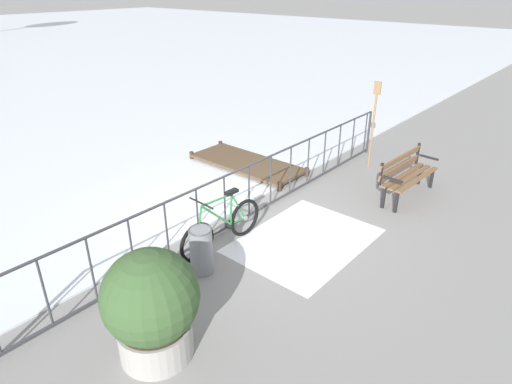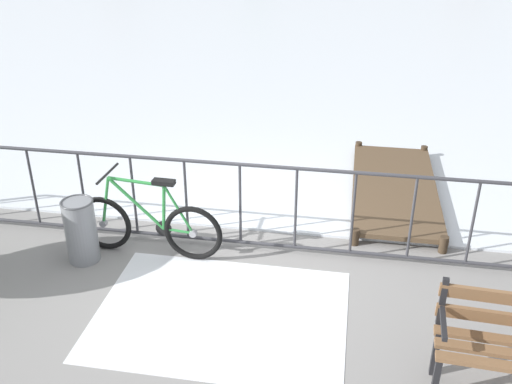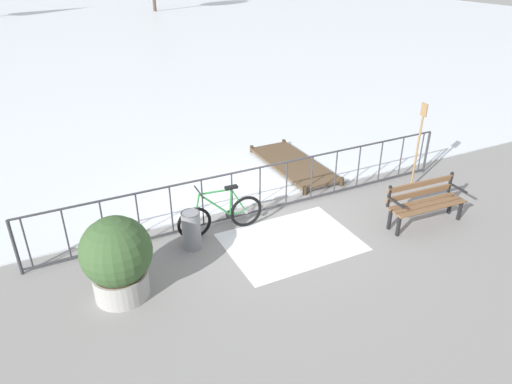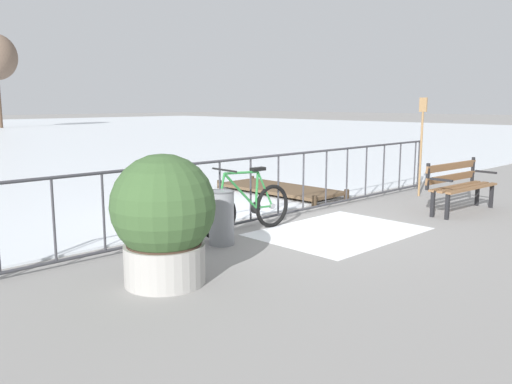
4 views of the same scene
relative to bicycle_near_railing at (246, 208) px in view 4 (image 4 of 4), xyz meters
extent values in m
plane|color=gray|center=(0.98, 0.29, -0.37)|extent=(160.00, 160.00, 0.00)
cube|color=white|center=(1.03, -0.91, -0.36)|extent=(2.41, 1.78, 0.01)
cylinder|color=#38383D|center=(0.98, 0.29, 0.68)|extent=(9.00, 0.04, 0.04)
cylinder|color=#38383D|center=(0.98, 0.29, -0.29)|extent=(9.00, 0.04, 0.04)
cylinder|color=#38383D|center=(5.48, 0.29, 0.16)|extent=(0.06, 0.06, 1.05)
cylinder|color=#38383D|center=(-2.72, 0.29, 0.20)|extent=(0.03, 0.03, 0.97)
cylinder|color=#38383D|center=(-2.10, 0.29, 0.20)|extent=(0.03, 0.03, 0.97)
cylinder|color=#38383D|center=(-1.48, 0.29, 0.20)|extent=(0.03, 0.03, 0.97)
cylinder|color=#38383D|center=(-0.87, 0.29, 0.20)|extent=(0.03, 0.03, 0.97)
cylinder|color=#38383D|center=(-0.25, 0.29, 0.20)|extent=(0.03, 0.03, 0.97)
cylinder|color=#38383D|center=(0.37, 0.29, 0.20)|extent=(0.03, 0.03, 0.97)
cylinder|color=#38383D|center=(0.98, 0.29, 0.20)|extent=(0.03, 0.03, 0.97)
cylinder|color=#38383D|center=(1.60, 0.29, 0.20)|extent=(0.03, 0.03, 0.97)
cylinder|color=#38383D|center=(2.22, 0.29, 0.20)|extent=(0.03, 0.03, 0.97)
cylinder|color=#38383D|center=(2.84, 0.29, 0.20)|extent=(0.03, 0.03, 0.97)
cylinder|color=#38383D|center=(3.45, 0.29, 0.20)|extent=(0.03, 0.03, 0.97)
cylinder|color=#38383D|center=(4.07, 0.29, 0.20)|extent=(0.03, 0.03, 0.97)
cylinder|color=#38383D|center=(4.69, 0.29, 0.20)|extent=(0.03, 0.03, 0.97)
cylinder|color=#38383D|center=(5.30, 0.29, 0.20)|extent=(0.03, 0.03, 0.97)
torus|color=black|center=(0.52, -0.02, -0.04)|extent=(0.66, 0.08, 0.66)
cylinder|color=gray|center=(0.52, -0.02, -0.04)|extent=(0.08, 0.06, 0.08)
torus|color=black|center=(-0.53, 0.02, -0.04)|extent=(0.66, 0.08, 0.66)
cylinder|color=gray|center=(-0.53, 0.02, -0.04)|extent=(0.08, 0.06, 0.08)
cylinder|color=#2D843D|center=(0.21, -0.01, 0.25)|extent=(0.08, 0.04, 0.53)
cylinder|color=#2D843D|center=(-0.11, 0.00, 0.26)|extent=(0.61, 0.06, 0.59)
cylinder|color=#2D843D|center=(-0.09, 0.00, 0.53)|extent=(0.63, 0.06, 0.07)
cylinder|color=#2D843D|center=(0.35, -0.01, -0.03)|extent=(0.34, 0.04, 0.05)
cylinder|color=#2D843D|center=(0.37, -0.01, 0.24)|extent=(0.32, 0.04, 0.56)
cylinder|color=#2D843D|center=(-0.47, 0.02, 0.25)|extent=(0.16, 0.04, 0.59)
cube|color=black|center=(0.23, -0.01, 0.55)|extent=(0.24, 0.11, 0.05)
cylinder|color=black|center=(-0.40, 0.01, 0.59)|extent=(0.05, 0.52, 0.03)
cylinder|color=black|center=(0.19, -0.01, -0.02)|extent=(0.18, 0.03, 0.18)
cube|color=brown|center=(3.72, -1.39, 0.07)|extent=(1.60, 0.19, 0.04)
cube|color=brown|center=(3.71, -1.54, 0.07)|extent=(1.60, 0.19, 0.04)
cube|color=brown|center=(3.70, -1.70, 0.07)|extent=(1.60, 0.19, 0.04)
cube|color=brown|center=(3.73, -1.29, 0.21)|extent=(1.60, 0.15, 0.12)
cube|color=brown|center=(3.73, -1.29, 0.41)|extent=(1.60, 0.15, 0.12)
cube|color=black|center=(4.46, -1.72, -0.15)|extent=(0.05, 0.06, 0.44)
cube|color=black|center=(4.48, -1.46, -0.15)|extent=(0.05, 0.06, 0.44)
cube|color=black|center=(4.49, -1.34, 0.30)|extent=(0.05, 0.05, 0.45)
cube|color=black|center=(4.47, -1.59, 0.27)|extent=(0.06, 0.40, 0.04)
cube|color=black|center=(2.95, -1.63, -0.15)|extent=(0.05, 0.06, 0.44)
cube|color=black|center=(2.96, -1.37, -0.15)|extent=(0.05, 0.06, 0.44)
cube|color=black|center=(2.97, -1.25, 0.30)|extent=(0.05, 0.05, 0.45)
cube|color=black|center=(2.95, -1.50, 0.27)|extent=(0.06, 0.40, 0.04)
cylinder|color=#9E9B96|center=(-2.11, -1.00, -0.16)|extent=(0.85, 0.85, 0.42)
cylinder|color=#38281E|center=(-2.11, -1.00, 0.06)|extent=(0.78, 0.78, 0.02)
sphere|color=#38562D|center=(-2.11, -1.00, 0.46)|extent=(1.09, 1.09, 1.09)
cylinder|color=gray|center=(-0.68, -0.23, -0.01)|extent=(0.34, 0.34, 0.72)
torus|color=#494A4E|center=(-0.68, -0.23, 0.35)|extent=(0.35, 0.35, 0.02)
cylinder|color=#937047|center=(4.64, -0.19, 0.48)|extent=(0.04, 0.04, 1.70)
cube|color=#937047|center=(4.64, -0.19, 1.47)|extent=(0.03, 0.16, 0.28)
cube|color=brown|center=(2.76, 1.94, -0.25)|extent=(1.10, 2.69, 0.06)
cylinder|color=#3C2E20|center=(2.27, 0.59, -0.27)|extent=(0.10, 0.10, 0.20)
cylinder|color=#3C2E20|center=(3.26, 0.59, -0.27)|extent=(0.10, 0.10, 0.20)
cylinder|color=#3C2E20|center=(2.27, 3.28, -0.27)|extent=(0.10, 0.10, 0.20)
cylinder|color=#3C2E20|center=(3.26, 3.28, -0.27)|extent=(0.10, 0.10, 0.20)
camera|label=1|loc=(-4.24, -4.34, 3.58)|focal=30.69mm
camera|label=2|loc=(2.12, -5.27, 3.23)|focal=40.88mm
camera|label=3|loc=(-2.82, -7.10, 4.48)|focal=32.60mm
camera|label=4|loc=(-5.17, -5.51, 1.51)|focal=37.23mm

